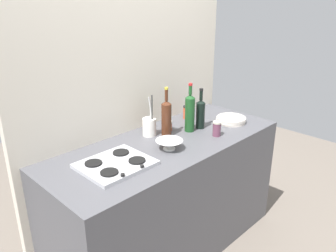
{
  "coord_description": "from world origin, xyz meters",
  "views": [
    {
      "loc": [
        -1.55,
        -1.53,
        1.87
      ],
      "look_at": [
        0.0,
        0.0,
        1.02
      ],
      "focal_mm": 36.34,
      "sensor_mm": 36.0,
      "label": 1
    }
  ],
  "objects_px": {
    "wine_bottle_leftmost": "(166,118)",
    "condiment_jar_front": "(186,112)",
    "wine_bottle_mid_left": "(200,113)",
    "condiment_jar_rear": "(217,129)",
    "stovetop_hob": "(116,164)",
    "utensil_crock": "(149,126)",
    "condiment_jar_spare": "(168,126)",
    "plate_stack": "(231,120)",
    "mixing_bowl": "(169,144)",
    "wine_bottle_mid_right": "(190,112)"
  },
  "relations": [
    {
      "from": "wine_bottle_leftmost",
      "to": "mixing_bowl",
      "type": "xyz_separation_m",
      "value": [
        -0.15,
        -0.18,
        -0.1
      ]
    },
    {
      "from": "wine_bottle_mid_left",
      "to": "condiment_jar_rear",
      "type": "relative_size",
      "value": 2.85
    },
    {
      "from": "utensil_crock",
      "to": "condiment_jar_rear",
      "type": "bearing_deg",
      "value": -46.55
    },
    {
      "from": "plate_stack",
      "to": "condiment_jar_rear",
      "type": "xyz_separation_m",
      "value": [
        -0.31,
        -0.09,
        0.03
      ]
    },
    {
      "from": "wine_bottle_mid_left",
      "to": "mixing_bowl",
      "type": "distance_m",
      "value": 0.47
    },
    {
      "from": "condiment_jar_spare",
      "to": "mixing_bowl",
      "type": "bearing_deg",
      "value": -133.47
    },
    {
      "from": "wine_bottle_leftmost",
      "to": "mixing_bowl",
      "type": "bearing_deg",
      "value": -130.55
    },
    {
      "from": "wine_bottle_leftmost",
      "to": "condiment_jar_front",
      "type": "bearing_deg",
      "value": 20.98
    },
    {
      "from": "wine_bottle_mid_right",
      "to": "utensil_crock",
      "type": "bearing_deg",
      "value": 150.94
    },
    {
      "from": "wine_bottle_mid_left",
      "to": "condiment_jar_spare",
      "type": "height_order",
      "value": "wine_bottle_mid_left"
    },
    {
      "from": "wine_bottle_mid_left",
      "to": "condiment_jar_rear",
      "type": "distance_m",
      "value": 0.2
    },
    {
      "from": "stovetop_hob",
      "to": "plate_stack",
      "type": "distance_m",
      "value": 1.11
    },
    {
      "from": "wine_bottle_leftmost",
      "to": "condiment_jar_rear",
      "type": "distance_m",
      "value": 0.38
    },
    {
      "from": "stovetop_hob",
      "to": "condiment_jar_front",
      "type": "distance_m",
      "value": 0.96
    },
    {
      "from": "condiment_jar_rear",
      "to": "condiment_jar_spare",
      "type": "distance_m",
      "value": 0.37
    },
    {
      "from": "plate_stack",
      "to": "condiment_jar_front",
      "type": "distance_m",
      "value": 0.37
    },
    {
      "from": "stovetop_hob",
      "to": "wine_bottle_leftmost",
      "type": "height_order",
      "value": "wine_bottle_leftmost"
    },
    {
      "from": "wine_bottle_mid_left",
      "to": "wine_bottle_mid_right",
      "type": "height_order",
      "value": "wine_bottle_mid_right"
    },
    {
      "from": "wine_bottle_leftmost",
      "to": "wine_bottle_mid_left",
      "type": "xyz_separation_m",
      "value": [
        0.29,
        -0.07,
        -0.02
      ]
    },
    {
      "from": "utensil_crock",
      "to": "wine_bottle_mid_left",
      "type": "bearing_deg",
      "value": -24.16
    },
    {
      "from": "mixing_bowl",
      "to": "condiment_jar_front",
      "type": "bearing_deg",
      "value": 31.38
    },
    {
      "from": "wine_bottle_mid_left",
      "to": "condiment_jar_front",
      "type": "distance_m",
      "value": 0.24
    },
    {
      "from": "condiment_jar_front",
      "to": "wine_bottle_mid_left",
      "type": "bearing_deg",
      "value": -111.22
    },
    {
      "from": "condiment_jar_spare",
      "to": "stovetop_hob",
      "type": "bearing_deg",
      "value": -163.67
    },
    {
      "from": "wine_bottle_mid_right",
      "to": "condiment_jar_rear",
      "type": "bearing_deg",
      "value": -72.13
    },
    {
      "from": "wine_bottle_leftmost",
      "to": "utensil_crock",
      "type": "xyz_separation_m",
      "value": [
        -0.08,
        0.09,
        -0.07
      ]
    },
    {
      "from": "utensil_crock",
      "to": "condiment_jar_rear",
      "type": "relative_size",
      "value": 2.79
    },
    {
      "from": "plate_stack",
      "to": "utensil_crock",
      "type": "bearing_deg",
      "value": 157.49
    },
    {
      "from": "stovetop_hob",
      "to": "wine_bottle_mid_right",
      "type": "relative_size",
      "value": 1.11
    },
    {
      "from": "wine_bottle_mid_right",
      "to": "condiment_jar_rear",
      "type": "distance_m",
      "value": 0.23
    },
    {
      "from": "plate_stack",
      "to": "utensil_crock",
      "type": "height_order",
      "value": "utensil_crock"
    },
    {
      "from": "wine_bottle_mid_left",
      "to": "condiment_jar_front",
      "type": "bearing_deg",
      "value": 68.78
    },
    {
      "from": "condiment_jar_front",
      "to": "condiment_jar_spare",
      "type": "bearing_deg",
      "value": -165.53
    },
    {
      "from": "wine_bottle_mid_right",
      "to": "utensil_crock",
      "type": "height_order",
      "value": "wine_bottle_mid_right"
    },
    {
      "from": "condiment_jar_rear",
      "to": "condiment_jar_spare",
      "type": "xyz_separation_m",
      "value": [
        -0.17,
        0.33,
        -0.02
      ]
    },
    {
      "from": "utensil_crock",
      "to": "condiment_jar_front",
      "type": "relative_size",
      "value": 2.81
    },
    {
      "from": "condiment_jar_spare",
      "to": "plate_stack",
      "type": "bearing_deg",
      "value": -26.7
    },
    {
      "from": "wine_bottle_mid_right",
      "to": "mixing_bowl",
      "type": "relative_size",
      "value": 2.03
    },
    {
      "from": "condiment_jar_rear",
      "to": "condiment_jar_spare",
      "type": "height_order",
      "value": "condiment_jar_rear"
    },
    {
      "from": "stovetop_hob",
      "to": "condiment_jar_front",
      "type": "xyz_separation_m",
      "value": [
        0.93,
        0.26,
        0.04
      ]
    },
    {
      "from": "stovetop_hob",
      "to": "utensil_crock",
      "type": "bearing_deg",
      "value": 24.14
    },
    {
      "from": "utensil_crock",
      "to": "condiment_jar_spare",
      "type": "bearing_deg",
      "value": -8.69
    },
    {
      "from": "plate_stack",
      "to": "mixing_bowl",
      "type": "distance_m",
      "value": 0.72
    },
    {
      "from": "plate_stack",
      "to": "condiment_jar_spare",
      "type": "bearing_deg",
      "value": 153.3
    },
    {
      "from": "stovetop_hob",
      "to": "condiment_jar_front",
      "type": "bearing_deg",
      "value": 15.74
    },
    {
      "from": "wine_bottle_leftmost",
      "to": "wine_bottle_mid_left",
      "type": "distance_m",
      "value": 0.3
    },
    {
      "from": "wine_bottle_leftmost",
      "to": "plate_stack",
      "type": "bearing_deg",
      "value": -17.16
    },
    {
      "from": "plate_stack",
      "to": "wine_bottle_mid_left",
      "type": "height_order",
      "value": "wine_bottle_mid_left"
    },
    {
      "from": "wine_bottle_leftmost",
      "to": "utensil_crock",
      "type": "height_order",
      "value": "wine_bottle_leftmost"
    },
    {
      "from": "wine_bottle_leftmost",
      "to": "wine_bottle_mid_left",
      "type": "bearing_deg",
      "value": -14.3
    }
  ]
}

